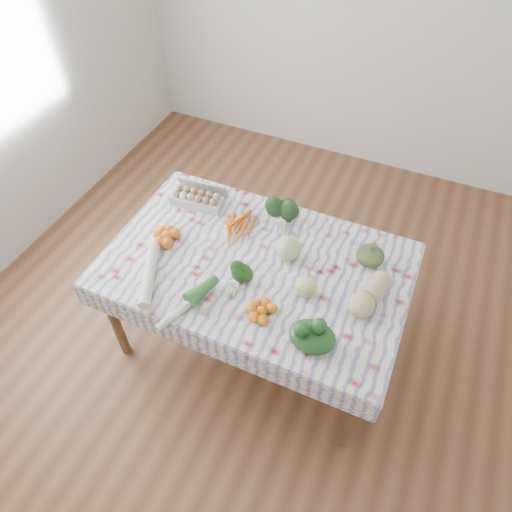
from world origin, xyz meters
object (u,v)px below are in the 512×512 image
kabocha_squash (370,256)px  cabbage (288,248)px  egg_carton (197,199)px  grapefruit (306,287)px  dining_table (256,273)px  butternut_squash (370,294)px

kabocha_squash → cabbage: cabbage is taller
egg_carton → grapefruit: 0.93m
dining_table → kabocha_squash: kabocha_squash is taller
cabbage → grapefruit: 0.27m
egg_carton → cabbage: bearing=-20.4°
kabocha_squash → cabbage: bearing=-160.9°
cabbage → kabocha_squash: bearing=19.1°
cabbage → butternut_squash: (0.49, -0.12, -0.00)m
dining_table → egg_carton: egg_carton is taller
egg_carton → butternut_squash: 1.20m
dining_table → kabocha_squash: bearing=24.7°
egg_carton → grapefruit: (0.85, -0.38, 0.01)m
grapefruit → egg_carton: bearing=155.8°
butternut_squash → grapefruit: size_ratio=2.60×
butternut_squash → grapefruit: (-0.31, -0.08, -0.01)m
cabbage → grapefruit: bearing=-48.6°
kabocha_squash → cabbage: (-0.42, -0.15, 0.02)m
dining_table → cabbage: size_ratio=11.53×
cabbage → butternut_squash: bearing=-14.2°
kabocha_squash → grapefruit: grapefruit is taller
butternut_squash → kabocha_squash: bearing=117.5°
cabbage → butternut_squash: size_ratio=0.48×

